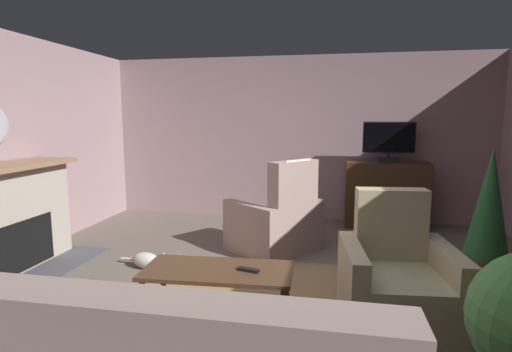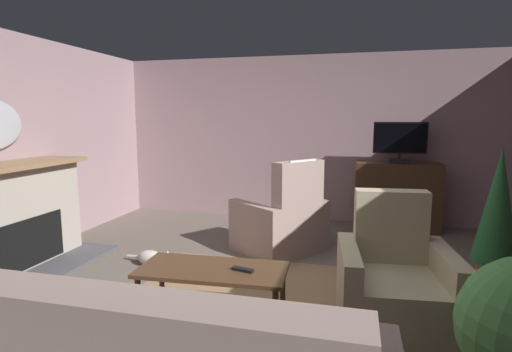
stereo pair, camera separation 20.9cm
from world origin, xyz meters
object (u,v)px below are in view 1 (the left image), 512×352
object	(u,v)px
coffee_table	(218,275)
armchair_by_fireplace	(397,284)
television	(389,141)
tv_remote	(248,270)
cat	(149,260)
tv_cabinet	(386,196)
potted_plant_tall_palm_by_window	(489,210)
armchair_facing_sofa	(277,223)
fireplace	(5,223)

from	to	relation	value
coffee_table	armchair_by_fireplace	world-z (taller)	armchair_by_fireplace
television	armchair_by_fireplace	world-z (taller)	television
tv_remote	cat	bearing A→B (deg)	154.88
tv_remote	cat	world-z (taller)	tv_remote
television	cat	distance (m)	3.69
coffee_table	tv_cabinet	bearing A→B (deg)	63.43
tv_remote	potted_plant_tall_palm_by_window	size ratio (longest dim) A/B	0.13
armchair_facing_sofa	cat	distance (m)	1.57
fireplace	television	bearing A→B (deg)	32.42
cat	tv_remote	bearing A→B (deg)	-38.36
fireplace	armchair_facing_sofa	distance (m)	2.96
tv_remote	armchair_by_fireplace	xyz separation A→B (m)	(1.12, 0.32, -0.16)
television	tv_remote	world-z (taller)	television
television	cat	xyz separation A→B (m)	(-2.73, -2.18, -1.20)
television	armchair_facing_sofa	world-z (taller)	television
tv_cabinet	tv_remote	xyz separation A→B (m)	(-1.40, -3.29, 0.02)
coffee_table	potted_plant_tall_palm_by_window	distance (m)	2.74
fireplace	tv_remote	xyz separation A→B (m)	(2.70, -0.63, -0.06)
cat	television	bearing A→B (deg)	38.64
coffee_table	potted_plant_tall_palm_by_window	size ratio (longest dim) A/B	0.86
fireplace	tv_remote	distance (m)	2.77
tv_remote	armchair_by_fireplace	distance (m)	1.18
tv_remote	potted_plant_tall_palm_by_window	world-z (taller)	potted_plant_tall_palm_by_window
television	tv_remote	distance (m)	3.61
tv_remote	cat	xyz separation A→B (m)	(-1.33, 1.05, -0.40)
television	armchair_by_fireplace	xyz separation A→B (m)	(-0.28, -2.91, -0.96)
television	armchair_facing_sofa	size ratio (longest dim) A/B	0.58
armchair_by_fireplace	potted_plant_tall_palm_by_window	size ratio (longest dim) A/B	0.77
television	coffee_table	distance (m)	3.73
tv_remote	cat	distance (m)	1.74
fireplace	coffee_table	distance (m)	2.54
coffee_table	cat	size ratio (longest dim) A/B	1.86
fireplace	cat	size ratio (longest dim) A/B	2.75
fireplace	potted_plant_tall_palm_by_window	world-z (taller)	potted_plant_tall_palm_by_window
tv_remote	potted_plant_tall_palm_by_window	xyz separation A→B (m)	(2.12, 1.35, 0.24)
fireplace	armchair_by_fireplace	world-z (taller)	fireplace
fireplace	tv_remote	world-z (taller)	fireplace
fireplace	armchair_facing_sofa	bearing A→B (deg)	25.83
armchair_by_fireplace	cat	xyz separation A→B (m)	(-2.45, 0.73, -0.24)
coffee_table	armchair_facing_sofa	xyz separation A→B (m)	(0.20, 1.91, -0.07)
tv_cabinet	tv_remote	distance (m)	3.57
fireplace	tv_cabinet	distance (m)	4.88
tv_cabinet	tv_remote	size ratio (longest dim) A/B	6.96
fireplace	armchair_by_fireplace	distance (m)	3.84
armchair_facing_sofa	potted_plant_tall_palm_by_window	world-z (taller)	potted_plant_tall_palm_by_window
tv_cabinet	cat	world-z (taller)	tv_cabinet
fireplace	armchair_facing_sofa	world-z (taller)	armchair_facing_sofa
potted_plant_tall_palm_by_window	tv_remote	bearing A→B (deg)	-147.41
tv_cabinet	television	size ratio (longest dim) A/B	1.62
armchair_facing_sofa	armchair_by_fireplace	distance (m)	1.97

